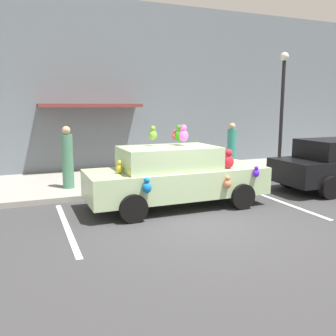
{
  "coord_description": "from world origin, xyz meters",
  "views": [
    {
      "loc": [
        -3.57,
        -6.65,
        2.53
      ],
      "look_at": [
        0.03,
        2.19,
        0.9
      ],
      "focal_mm": 38.79,
      "sensor_mm": 36.0,
      "label": 1
    }
  ],
  "objects_px": {
    "plush_covered_car": "(175,176)",
    "pedestrian_walking_past": "(67,159)",
    "teddy_bear_on_sidewalk": "(149,171)",
    "pedestrian_near_shopfront": "(232,146)",
    "street_lamp_post": "(282,102)"
  },
  "relations": [
    {
      "from": "plush_covered_car",
      "to": "pedestrian_walking_past",
      "type": "bearing_deg",
      "value": 132.14
    },
    {
      "from": "teddy_bear_on_sidewalk",
      "to": "street_lamp_post",
      "type": "distance_m",
      "value": 5.17
    },
    {
      "from": "plush_covered_car",
      "to": "teddy_bear_on_sidewalk",
      "type": "bearing_deg",
      "value": 87.43
    },
    {
      "from": "plush_covered_car",
      "to": "street_lamp_post",
      "type": "xyz_separation_m",
      "value": [
        4.79,
        1.92,
        1.87
      ]
    },
    {
      "from": "teddy_bear_on_sidewalk",
      "to": "pedestrian_near_shopfront",
      "type": "relative_size",
      "value": 0.47
    },
    {
      "from": "street_lamp_post",
      "to": "pedestrian_near_shopfront",
      "type": "bearing_deg",
      "value": 103.77
    },
    {
      "from": "pedestrian_near_shopfront",
      "to": "pedestrian_walking_past",
      "type": "height_order",
      "value": "pedestrian_walking_past"
    },
    {
      "from": "teddy_bear_on_sidewalk",
      "to": "street_lamp_post",
      "type": "xyz_separation_m",
      "value": [
        4.69,
        -0.37,
        2.15
      ]
    },
    {
      "from": "street_lamp_post",
      "to": "pedestrian_walking_past",
      "type": "bearing_deg",
      "value": 174.84
    },
    {
      "from": "street_lamp_post",
      "to": "teddy_bear_on_sidewalk",
      "type": "bearing_deg",
      "value": 175.53
    },
    {
      "from": "street_lamp_post",
      "to": "pedestrian_walking_past",
      "type": "height_order",
      "value": "street_lamp_post"
    },
    {
      "from": "teddy_bear_on_sidewalk",
      "to": "pedestrian_near_shopfront",
      "type": "xyz_separation_m",
      "value": [
        4.14,
        1.87,
        0.43
      ]
    },
    {
      "from": "pedestrian_walking_past",
      "to": "teddy_bear_on_sidewalk",
      "type": "bearing_deg",
      "value": -6.51
    },
    {
      "from": "plush_covered_car",
      "to": "pedestrian_walking_past",
      "type": "relative_size",
      "value": 2.5
    },
    {
      "from": "plush_covered_car",
      "to": "pedestrian_walking_past",
      "type": "height_order",
      "value": "plush_covered_car"
    }
  ]
}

